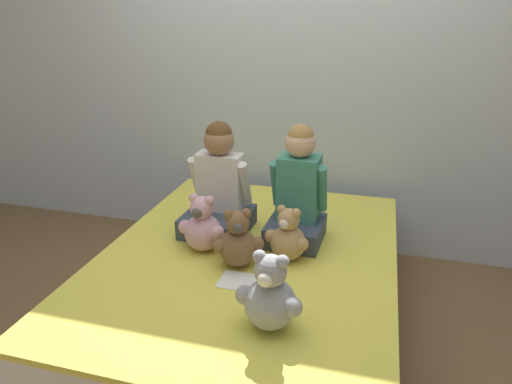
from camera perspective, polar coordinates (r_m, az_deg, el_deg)
name	(u,v)px	position (r m, az deg, el deg)	size (l,w,h in m)	color
ground_plane	(249,328)	(2.63, -0.91, -16.61)	(14.00, 14.00, 0.00)	brown
wall_behind_bed	(294,72)	(3.16, 4.76, 14.74)	(8.00, 0.06, 2.50)	silver
bed	(249,292)	(2.49, -0.94, -12.39)	(1.49, 1.92, 0.47)	#997F60
child_on_left	(219,189)	(2.53, -4.65, 0.39)	(0.36, 0.38, 0.62)	#384251
child_on_right	(298,193)	(2.42, 5.26, -0.14)	(0.31, 0.33, 0.63)	#384251
teddy_bear_held_by_left_child	(203,227)	(2.36, -6.70, -4.36)	(0.26, 0.19, 0.31)	#DBA3B2
teddy_bear_held_by_right_child	(288,237)	(2.27, 4.00, -5.69)	(0.23, 0.18, 0.28)	tan
teddy_bear_between_children	(238,242)	(2.21, -2.26, -6.26)	(0.24, 0.19, 0.30)	brown
teddy_bear_at_foot_of_bed	(270,296)	(1.80, 1.77, -12.92)	(0.27, 0.21, 0.33)	#939399
sign_card	(242,282)	(2.14, -1.75, -11.12)	(0.21, 0.15, 0.00)	white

